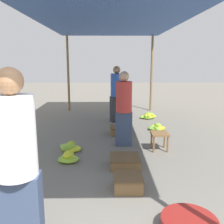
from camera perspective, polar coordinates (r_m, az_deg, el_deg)
The scene contains 14 objects.
canopy_post_back_left at distance 9.04m, azimuth -9.97°, elevation 8.57°, with size 0.08×0.08×2.64m, color olive.
canopy_post_back_right at distance 9.06m, azimuth 9.03°, elevation 8.60°, with size 0.08×0.08×2.64m, color olive.
canopy_tarp at distance 5.25m, azimuth -0.19°, elevation 21.44°, with size 3.35×7.89×0.04m, color #33569E.
vendor_foreground at distance 2.31m, azimuth -21.06°, elevation -11.25°, with size 0.39×0.39×1.71m.
stool at distance 5.09m, azimuth 10.83°, elevation -5.39°, with size 0.34×0.34×0.36m.
banana_pile_left_0 at distance 4.59m, azimuth -10.04°, elevation -10.15°, with size 0.40×0.41×0.20m.
banana_pile_left_1 at distance 5.07m, azimuth -9.72°, elevation -8.00°, with size 0.47×0.45×0.21m.
banana_pile_right_0 at distance 6.59m, azimuth 10.09°, elevation -3.55°, with size 0.46×0.48×0.18m.
banana_pile_right_1 at distance 7.85m, azimuth 8.19°, elevation -0.92°, with size 0.53×0.48×0.20m.
crate_near at distance 3.61m, azimuth 3.68°, elevation -15.79°, with size 0.40×0.40×0.20m.
crate_mid at distance 6.15m, azimuth 1.70°, elevation -4.17°, with size 0.46×0.46×0.19m.
crate_far at distance 4.31m, azimuth 2.93°, elevation -11.22°, with size 0.50×0.50×0.18m.
shopper_walking_mid at distance 5.17m, azimuth 2.73°, elevation 0.97°, with size 0.35×0.34×1.56m.
shopper_walking_far at distance 7.26m, azimuth 1.06°, elevation 4.29°, with size 0.44×0.44×1.63m.
Camera 1 is at (-0.06, -1.13, 1.75)m, focal length 40.00 mm.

